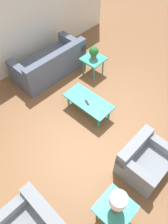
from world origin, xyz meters
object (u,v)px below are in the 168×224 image
armchair (144,161)px  potted_plant (94,52)px  sofa (50,64)px  side_table_plant (93,60)px  coffee_table (88,102)px  table_lamp (118,202)px  side_table_lamp (115,209)px

armchair → potted_plant: size_ratio=2.65×
sofa → side_table_plant: (-0.86, -0.81, 0.12)m
side_table_plant → potted_plant: bearing=0.0°
sofa → armchair: sofa is taller
potted_plant → coffee_table: bearing=126.7°
sofa → potted_plant: (-0.86, -0.81, 0.40)m
side_table_plant → table_lamp: 3.83m
sofa → side_table_plant: bearing=134.3°
armchair → coffee_table: (1.76, -0.35, 0.07)m
armchair → potted_plant: bearing=60.6°
sofa → coffee_table: bearing=79.8°
side_table_plant → sofa: bearing=43.3°
coffee_table → side_table_lamp: bearing=142.4°
coffee_table → potted_plant: size_ratio=3.30×
side_table_plant → coffee_table: bearing=126.7°
side_table_lamp → potted_plant: (2.77, -2.62, 0.27)m
coffee_table → table_lamp: bearing=142.4°
coffee_table → table_lamp: 2.45m
armchair → sofa: bearing=79.2°
side_table_plant → potted_plant: potted_plant is taller
table_lamp → side_table_plant: bearing=-43.4°
armchair → coffee_table: bearing=79.2°
potted_plant → table_lamp: table_lamp is taller
potted_plant → side_table_plant: bearing=0.0°
side_table_lamp → potted_plant: 3.82m
coffee_table → potted_plant: potted_plant is taller
sofa → table_lamp: size_ratio=4.24×
table_lamp → potted_plant: bearing=-43.4°
armchair → side_table_lamp: armchair is taller
armchair → coffee_table: size_ratio=0.80×
coffee_table → side_table_lamp: side_table_lamp is taller
sofa → coffee_table: sofa is taller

